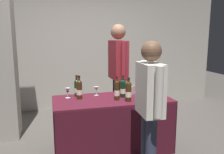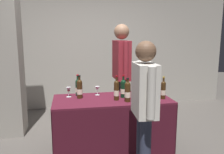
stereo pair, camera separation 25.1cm
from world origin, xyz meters
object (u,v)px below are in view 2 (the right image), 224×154
Objects in this scene: display_bottle_0 at (148,85)px; wine_glass_near_vendor at (69,90)px; featured_wine_bottle at (78,87)px; vendor_presenter at (121,67)px; tasting_table at (112,114)px; flower_vase at (150,90)px; taster_foreground_right at (145,102)px; wine_glass_mid at (97,89)px; concrete_pillar at (5,41)px.

display_bottle_0 is 2.40× the size of wine_glass_near_vendor.
featured_wine_bottle is 0.17× the size of vendor_presenter.
vendor_presenter is (0.28, 0.65, 0.57)m from tasting_table.
tasting_table is 5.22× the size of featured_wine_bottle.
display_bottle_0 is 0.26m from flower_vase.
flower_vase is at bearing -22.55° from featured_wine_bottle.
flower_vase reaches higher than tasting_table.
taster_foreground_right is at bearing -58.50° from featured_wine_bottle.
featured_wine_bottle is (-0.45, 0.24, 0.36)m from tasting_table.
vendor_presenter reaches higher than display_bottle_0.
taster_foreground_right is (0.37, -1.04, 0.08)m from wine_glass_mid.
featured_wine_bottle is at bearing 172.11° from display_bottle_0.
featured_wine_bottle reaches higher than wine_glass_near_vendor.
featured_wine_bottle is 0.15m from wine_glass_near_vendor.
wine_glass_mid is (-0.18, 0.22, 0.32)m from tasting_table.
display_bottle_0 is (0.55, 0.10, 0.37)m from tasting_table.
display_bottle_0 is 0.94× the size of flower_vase.
featured_wine_bottle is at bearing 157.45° from flower_vase.
flower_vase is (0.67, -0.37, 0.04)m from wine_glass_mid.
concrete_pillar is 1.41m from featured_wine_bottle.
wine_glass_mid is 0.67m from vendor_presenter.
concrete_pillar is 2.36m from flower_vase.
display_bottle_0 is at bearing -7.89° from featured_wine_bottle.
wine_glass_near_vendor is 0.41m from wine_glass_mid.
taster_foreground_right is at bearing -113.80° from flower_vase.
concrete_pillar reaches higher than flower_vase.
wine_glass_near_vendor is 0.08× the size of vendor_presenter.
featured_wine_bottle is 1.02m from display_bottle_0.
tasting_table is 0.90× the size of vendor_presenter.
vendor_presenter is (0.86, 0.46, 0.24)m from wine_glass_near_vendor.
flower_vase is (0.95, -0.39, 0.00)m from featured_wine_bottle.
concrete_pillar reaches higher than taster_foreground_right.
wine_glass_mid is at bearing 4.76° from wine_glass_near_vendor.
wine_glass_near_vendor is (-1.14, 0.09, -0.04)m from display_bottle_0.
concrete_pillar is at bearing 153.55° from flower_vase.
featured_wine_bottle is at bearing 152.18° from tasting_table.
concrete_pillar is 2.03m from tasting_table.
tasting_table is 0.91m from vendor_presenter.
taster_foreground_right is (-0.08, -1.47, -0.17)m from vendor_presenter.
featured_wine_bottle is 2.18× the size of wine_glass_near_vendor.
tasting_table is at bearing -17.69° from wine_glass_near_vendor.
tasting_table is 0.67m from display_bottle_0.
display_bottle_0 is 0.74m from wine_glass_mid.
wine_glass_near_vendor is 0.09× the size of taster_foreground_right.
concrete_pillar reaches higher than display_bottle_0.
concrete_pillar is at bearing 160.08° from display_bottle_0.
wine_glass_near_vendor is 1.09× the size of wine_glass_mid.
display_bottle_0 is (1.01, -0.14, 0.02)m from featured_wine_bottle.
taster_foreground_right reaches higher than flower_vase.
display_bottle_0 is 0.99m from taster_foreground_right.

